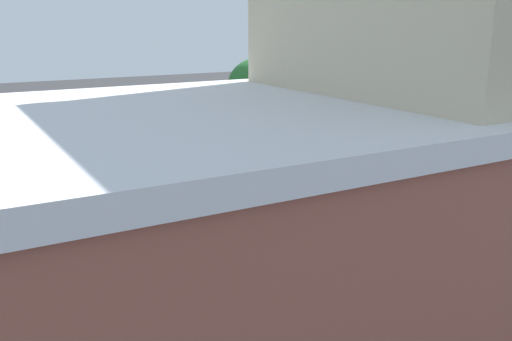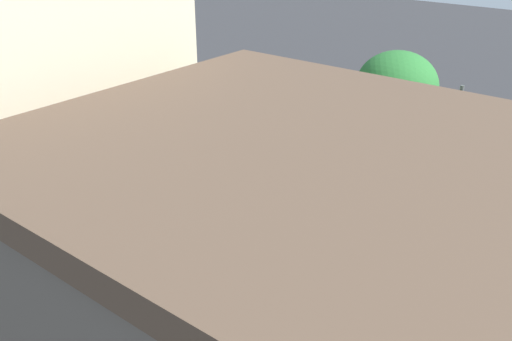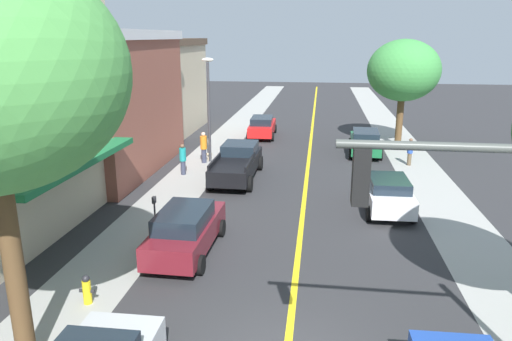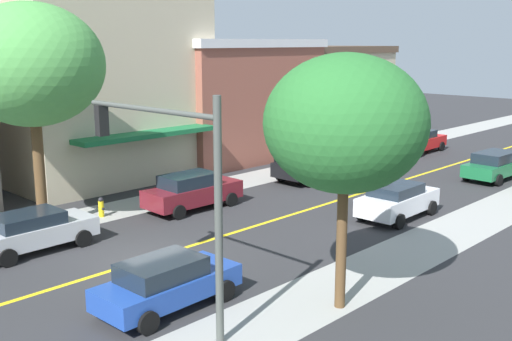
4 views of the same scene
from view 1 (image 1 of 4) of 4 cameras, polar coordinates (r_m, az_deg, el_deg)
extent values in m
plane|color=#2D2D30|center=(33.57, 9.16, -1.55)|extent=(140.00, 140.00, 0.00)
cube|color=#9E9E99|center=(29.25, 16.81, -4.55)|extent=(2.68, 126.00, 0.01)
cube|color=#9E9E99|center=(38.41, 3.36, 0.76)|extent=(2.68, 126.00, 0.01)
cube|color=yellow|center=(33.57, 9.16, -1.55)|extent=(0.20, 126.00, 0.00)
cube|color=beige|center=(18.35, 21.07, 6.31)|extent=(9.11, 10.46, 14.08)
cube|color=#196638|center=(22.86, 9.98, -2.05)|extent=(1.35, 7.95, 0.24)
cube|color=#935142|center=(13.86, -5.73, -10.55)|extent=(10.19, 10.72, 7.10)
cube|color=silver|center=(12.69, -6.18, 5.10)|extent=(10.49, 11.02, 0.50)
cylinder|color=brown|center=(29.28, 17.63, -0.01)|extent=(0.44, 0.44, 4.48)
ellipsoid|color=#4C9947|center=(28.51, 18.33, 8.43)|extent=(5.60, 5.60, 4.76)
cylinder|color=brown|center=(37.88, 0.51, 3.39)|extent=(0.30, 0.30, 3.63)
ellipsoid|color=#286B2D|center=(37.32, 0.53, 8.63)|extent=(4.44, 4.44, 3.78)
cylinder|color=yellow|center=(28.18, 13.47, -4.31)|extent=(0.24, 0.24, 0.70)
sphere|color=#232328|center=(28.05, 13.52, -3.51)|extent=(0.22, 0.22, 0.22)
cylinder|color=#232328|center=(28.06, 13.71, -4.34)|extent=(0.10, 0.10, 0.10)
cylinder|color=#232328|center=(28.29, 13.24, -4.15)|extent=(0.10, 0.10, 0.10)
cylinder|color=#4C4C51|center=(25.02, 4.24, -5.94)|extent=(0.07, 0.07, 1.11)
cube|color=#2D2D33|center=(24.78, 4.27, -4.46)|extent=(0.12, 0.18, 0.26)
cylinder|color=#474C47|center=(38.94, 6.08, 5.58)|extent=(0.20, 0.20, 6.23)
cylinder|color=#474C47|center=(36.46, 8.69, 8.94)|extent=(5.38, 0.14, 0.14)
cube|color=black|center=(34.76, 11.01, 7.71)|extent=(0.26, 0.32, 0.90)
sphere|color=red|center=(34.73, 11.04, 8.20)|extent=(0.20, 0.20, 0.20)
sphere|color=yellow|center=(34.76, 11.01, 7.71)|extent=(0.20, 0.20, 0.20)
sphere|color=green|center=(34.80, 10.99, 7.22)|extent=(0.20, 0.20, 0.20)
cylinder|color=#38383D|center=(20.30, -20.96, -4.95)|extent=(0.16, 0.16, 5.83)
ellipsoid|color=silver|center=(19.51, -21.81, 3.54)|extent=(0.70, 0.36, 0.24)
cube|color=#B7BABF|center=(32.17, 16.30, -1.49)|extent=(1.85, 4.34, 0.68)
cube|color=#19232D|center=(32.17, 16.64, -0.47)|extent=(1.62, 2.35, 0.45)
cylinder|color=black|center=(30.68, 15.63, -2.91)|extent=(0.23, 0.64, 0.64)
cylinder|color=black|center=(31.89, 13.31, -2.07)|extent=(0.23, 0.64, 0.64)
cylinder|color=black|center=(32.72, 19.13, -2.07)|extent=(0.23, 0.64, 0.64)
cylinder|color=black|center=(33.86, 16.83, -1.31)|extent=(0.23, 0.64, 0.64)
cube|color=maroon|center=(27.25, 5.23, -3.82)|extent=(1.84, 4.62, 0.78)
cube|color=#19232D|center=(27.16, 5.66, -2.41)|extent=(1.59, 2.51, 0.55)
cylinder|color=black|center=(25.91, 3.49, -5.72)|extent=(0.23, 0.64, 0.64)
cylinder|color=black|center=(27.31, 1.53, -4.58)|extent=(0.23, 0.64, 0.64)
cylinder|color=black|center=(27.55, 8.85, -4.58)|extent=(0.23, 0.64, 0.64)
cylinder|color=black|center=(28.88, 6.74, -3.57)|extent=(0.23, 0.64, 0.64)
cube|color=#1E429E|center=(37.19, 7.81, 1.16)|extent=(1.83, 4.28, 0.63)
cube|color=#19232D|center=(37.19, 8.10, 2.07)|extent=(1.58, 2.32, 0.53)
cylinder|color=black|center=(35.77, 6.90, 0.11)|extent=(0.23, 0.64, 0.64)
cylinder|color=black|center=(37.11, 5.26, 0.71)|extent=(0.23, 0.64, 0.64)
cylinder|color=black|center=(37.51, 10.29, 0.68)|extent=(0.23, 0.64, 0.64)
cylinder|color=black|center=(38.79, 8.61, 1.24)|extent=(0.23, 0.64, 0.64)
cube|color=silver|center=(31.34, -10.52, -1.49)|extent=(1.84, 4.23, 0.76)
cube|color=#19232D|center=(31.25, -10.21, -0.39)|extent=(1.60, 2.29, 0.44)
cylinder|color=black|center=(30.23, -12.35, -2.97)|extent=(0.23, 0.64, 0.64)
cylinder|color=black|center=(31.83, -13.38, -2.10)|extent=(0.23, 0.64, 0.64)
cylinder|color=black|center=(31.15, -7.53, -2.20)|extent=(0.23, 0.64, 0.64)
cylinder|color=black|center=(32.71, -8.77, -1.40)|extent=(0.23, 0.64, 0.64)
cube|color=black|center=(23.76, -13.08, -6.90)|extent=(1.95, 5.79, 0.76)
cube|color=#19232D|center=(23.28, -15.63, -5.80)|extent=(1.78, 2.09, 0.56)
cube|color=black|center=(23.11, -9.75, -6.02)|extent=(0.11, 3.01, 0.24)
cube|color=black|center=(24.69, -11.17, -4.69)|extent=(0.11, 3.01, 0.24)
cylinder|color=black|center=(22.62, -17.13, -9.40)|extent=(0.28, 0.80, 0.80)
cylinder|color=black|center=(24.37, -18.15, -7.68)|extent=(0.28, 0.80, 0.80)
cylinder|color=black|center=(23.63, -7.73, -7.75)|extent=(0.28, 0.80, 0.80)
cylinder|color=black|center=(25.30, -9.38, -6.23)|extent=(0.28, 0.80, 0.80)
cylinder|color=#33384C|center=(21.11, -11.83, -10.89)|extent=(0.27, 0.27, 0.77)
cylinder|color=teal|center=(20.80, -11.94, -9.06)|extent=(0.36, 0.36, 0.71)
sphere|color=brown|center=(20.62, -12.01, -7.89)|extent=(0.22, 0.22, 0.22)
cylinder|color=#33384C|center=(21.03, -19.24, -11.47)|extent=(0.30, 0.30, 0.84)
cylinder|color=orange|center=(20.69, -19.43, -9.46)|extent=(0.40, 0.40, 0.77)
sphere|color=beige|center=(20.49, -19.55, -8.18)|extent=(0.24, 0.24, 0.24)
cylinder|color=brown|center=(32.66, 22.45, -2.29)|extent=(0.23, 0.23, 0.79)
cylinder|color=silver|center=(32.46, 22.58, -1.03)|extent=(0.31, 0.31, 0.72)
sphere|color=brown|center=(32.34, 22.66, -0.23)|extent=(0.22, 0.22, 0.22)
ellipsoid|color=#C6B28C|center=(21.12, -21.41, -11.86)|extent=(0.33, 0.56, 0.23)
sphere|color=#C6B28C|center=(21.06, -20.63, -11.64)|extent=(0.18, 0.18, 0.18)
cylinder|color=#C6B28C|center=(21.20, -20.85, -12.36)|extent=(0.08, 0.08, 0.21)
cylinder|color=#C6B28C|center=(21.23, -21.86, -12.42)|extent=(0.08, 0.08, 0.21)
camera|label=2|loc=(31.78, 55.85, 17.37)|focal=39.61mm
camera|label=3|loc=(39.17, 19.94, 10.95)|focal=33.39mm
camera|label=4|loc=(52.42, 8.04, 12.73)|focal=42.38mm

